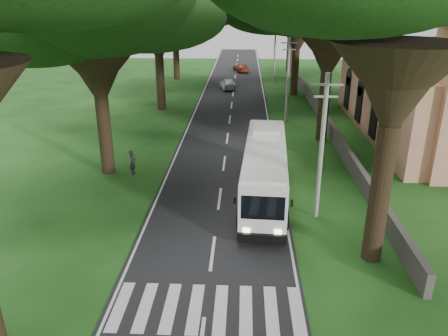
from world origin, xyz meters
The scene contains 14 objects.
ground centered at (0.00, 0.00, 0.00)m, with size 140.00×140.00×0.00m, color #184313.
road centered at (0.00, 25.00, 0.01)m, with size 8.00×120.00×0.04m, color black.
crosswalk centered at (0.00, -2.00, 0.00)m, with size 8.00×3.00×0.01m, color silver.
property_wall centered at (9.00, 24.00, 0.60)m, with size 0.35×50.00×1.20m, color #383533.
church centered at (17.86, 21.55, 4.91)m, with size 14.00×24.00×11.60m.
pole_near centered at (5.50, 6.00, 4.18)m, with size 1.60×0.24×8.00m.
pole_mid centered at (5.50, 26.00, 4.18)m, with size 1.60×0.24×8.00m.
pole_far centered at (5.50, 46.00, 4.18)m, with size 1.60×0.24×8.00m.
tree_l_mida centered at (-8.00, 12.00, 10.61)m, with size 13.69×13.69×13.64m.
tree_r_midb centered at (7.50, 38.00, 10.78)m, with size 16.32×16.32×14.30m.
coach_bus centered at (2.70, 8.45, 1.82)m, with size 3.21×11.60×3.38m.
distant_car_a centered at (-0.80, 40.96, 0.74)m, with size 1.68×4.18×1.42m, color #BBBBC1.
distant_car_c centered at (0.80, 54.76, 0.67)m, with size 1.79×4.40×1.28m, color maroon.
pedestrian centered at (-6.19, 11.75, 0.85)m, with size 0.62×0.41×1.70m, color black.
Camera 1 is at (1.39, -15.90, 11.60)m, focal length 35.00 mm.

